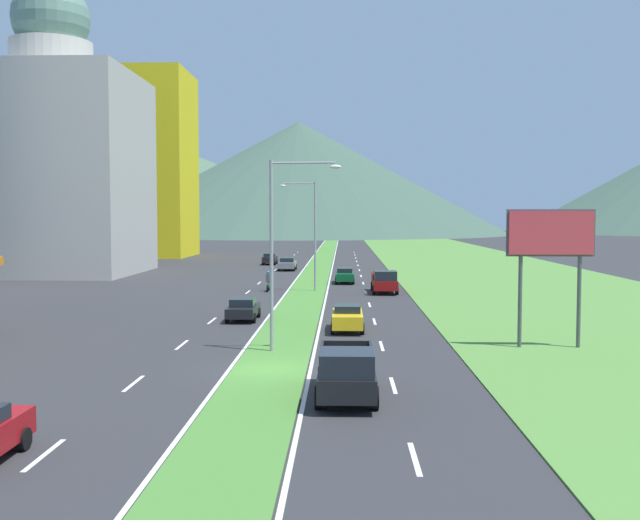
# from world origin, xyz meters

# --- Properties ---
(ground_plane) EXTENTS (600.00, 600.00, 0.00)m
(ground_plane) POSITION_xyz_m (0.00, 0.00, 0.00)
(ground_plane) COLOR #2D2D30
(grass_median) EXTENTS (3.20, 240.00, 0.06)m
(grass_median) POSITION_xyz_m (0.00, 60.00, 0.03)
(grass_median) COLOR #477F33
(grass_median) RESTS_ON ground_plane
(grass_verge_right) EXTENTS (24.00, 240.00, 0.06)m
(grass_verge_right) POSITION_xyz_m (20.60, 60.00, 0.03)
(grass_verge_right) COLOR #518438
(grass_verge_right) RESTS_ON ground_plane
(lane_dash_left_1) EXTENTS (0.16, 2.80, 0.01)m
(lane_dash_left_1) POSITION_xyz_m (-5.10, -11.28, 0.01)
(lane_dash_left_1) COLOR silver
(lane_dash_left_1) RESTS_ON ground_plane
(lane_dash_left_2) EXTENTS (0.16, 2.80, 0.01)m
(lane_dash_left_2) POSITION_xyz_m (-5.10, -2.56, 0.01)
(lane_dash_left_2) COLOR silver
(lane_dash_left_2) RESTS_ON ground_plane
(lane_dash_left_3) EXTENTS (0.16, 2.80, 0.01)m
(lane_dash_left_3) POSITION_xyz_m (-5.10, 6.17, 0.01)
(lane_dash_left_3) COLOR silver
(lane_dash_left_3) RESTS_ON ground_plane
(lane_dash_left_4) EXTENTS (0.16, 2.80, 0.01)m
(lane_dash_left_4) POSITION_xyz_m (-5.10, 14.89, 0.01)
(lane_dash_left_4) COLOR silver
(lane_dash_left_4) RESTS_ON ground_plane
(lane_dash_left_5) EXTENTS (0.16, 2.80, 0.01)m
(lane_dash_left_5) POSITION_xyz_m (-5.10, 23.61, 0.01)
(lane_dash_left_5) COLOR silver
(lane_dash_left_5) RESTS_ON ground_plane
(lane_dash_left_6) EXTENTS (0.16, 2.80, 0.01)m
(lane_dash_left_6) POSITION_xyz_m (-5.10, 32.33, 0.01)
(lane_dash_left_6) COLOR silver
(lane_dash_left_6) RESTS_ON ground_plane
(lane_dash_left_7) EXTENTS (0.16, 2.80, 0.01)m
(lane_dash_left_7) POSITION_xyz_m (-5.10, 41.06, 0.01)
(lane_dash_left_7) COLOR silver
(lane_dash_left_7) RESTS_ON ground_plane
(lane_dash_left_8) EXTENTS (0.16, 2.80, 0.01)m
(lane_dash_left_8) POSITION_xyz_m (-5.10, 49.78, 0.01)
(lane_dash_left_8) COLOR silver
(lane_dash_left_8) RESTS_ON ground_plane
(lane_dash_left_9) EXTENTS (0.16, 2.80, 0.01)m
(lane_dash_left_9) POSITION_xyz_m (-5.10, 58.50, 0.01)
(lane_dash_left_9) COLOR silver
(lane_dash_left_9) RESTS_ON ground_plane
(lane_dash_left_10) EXTENTS (0.16, 2.80, 0.01)m
(lane_dash_left_10) POSITION_xyz_m (-5.10, 67.22, 0.01)
(lane_dash_left_10) COLOR silver
(lane_dash_left_10) RESTS_ON ground_plane
(lane_dash_left_11) EXTENTS (0.16, 2.80, 0.01)m
(lane_dash_left_11) POSITION_xyz_m (-5.10, 75.95, 0.01)
(lane_dash_left_11) COLOR silver
(lane_dash_left_11) RESTS_ON ground_plane
(lane_dash_left_12) EXTENTS (0.16, 2.80, 0.01)m
(lane_dash_left_12) POSITION_xyz_m (-5.10, 84.67, 0.01)
(lane_dash_left_12) COLOR silver
(lane_dash_left_12) RESTS_ON ground_plane
(lane_dash_left_13) EXTENTS (0.16, 2.80, 0.01)m
(lane_dash_left_13) POSITION_xyz_m (-5.10, 93.39, 0.01)
(lane_dash_left_13) COLOR silver
(lane_dash_left_13) RESTS_ON ground_plane
(lane_dash_left_14) EXTENTS (0.16, 2.80, 0.01)m
(lane_dash_left_14) POSITION_xyz_m (-5.10, 102.11, 0.01)
(lane_dash_left_14) COLOR silver
(lane_dash_left_14) RESTS_ON ground_plane
(lane_dash_right_1) EXTENTS (0.16, 2.80, 0.01)m
(lane_dash_right_1) POSITION_xyz_m (5.10, -11.28, 0.01)
(lane_dash_right_1) COLOR silver
(lane_dash_right_1) RESTS_ON ground_plane
(lane_dash_right_2) EXTENTS (0.16, 2.80, 0.01)m
(lane_dash_right_2) POSITION_xyz_m (5.10, -2.56, 0.01)
(lane_dash_right_2) COLOR silver
(lane_dash_right_2) RESTS_ON ground_plane
(lane_dash_right_3) EXTENTS (0.16, 2.80, 0.01)m
(lane_dash_right_3) POSITION_xyz_m (5.10, 6.17, 0.01)
(lane_dash_right_3) COLOR silver
(lane_dash_right_3) RESTS_ON ground_plane
(lane_dash_right_4) EXTENTS (0.16, 2.80, 0.01)m
(lane_dash_right_4) POSITION_xyz_m (5.10, 14.89, 0.01)
(lane_dash_right_4) COLOR silver
(lane_dash_right_4) RESTS_ON ground_plane
(lane_dash_right_5) EXTENTS (0.16, 2.80, 0.01)m
(lane_dash_right_5) POSITION_xyz_m (5.10, 23.61, 0.01)
(lane_dash_right_5) COLOR silver
(lane_dash_right_5) RESTS_ON ground_plane
(lane_dash_right_6) EXTENTS (0.16, 2.80, 0.01)m
(lane_dash_right_6) POSITION_xyz_m (5.10, 32.33, 0.01)
(lane_dash_right_6) COLOR silver
(lane_dash_right_6) RESTS_ON ground_plane
(lane_dash_right_7) EXTENTS (0.16, 2.80, 0.01)m
(lane_dash_right_7) POSITION_xyz_m (5.10, 41.06, 0.01)
(lane_dash_right_7) COLOR silver
(lane_dash_right_7) RESTS_ON ground_plane
(lane_dash_right_8) EXTENTS (0.16, 2.80, 0.01)m
(lane_dash_right_8) POSITION_xyz_m (5.10, 49.78, 0.01)
(lane_dash_right_8) COLOR silver
(lane_dash_right_8) RESTS_ON ground_plane
(lane_dash_right_9) EXTENTS (0.16, 2.80, 0.01)m
(lane_dash_right_9) POSITION_xyz_m (5.10, 58.50, 0.01)
(lane_dash_right_9) COLOR silver
(lane_dash_right_9) RESTS_ON ground_plane
(lane_dash_right_10) EXTENTS (0.16, 2.80, 0.01)m
(lane_dash_right_10) POSITION_xyz_m (5.10, 67.22, 0.01)
(lane_dash_right_10) COLOR silver
(lane_dash_right_10) RESTS_ON ground_plane
(lane_dash_right_11) EXTENTS (0.16, 2.80, 0.01)m
(lane_dash_right_11) POSITION_xyz_m (5.10, 75.95, 0.01)
(lane_dash_right_11) COLOR silver
(lane_dash_right_11) RESTS_ON ground_plane
(lane_dash_right_12) EXTENTS (0.16, 2.80, 0.01)m
(lane_dash_right_12) POSITION_xyz_m (5.10, 84.67, 0.01)
(lane_dash_right_12) COLOR silver
(lane_dash_right_12) RESTS_ON ground_plane
(lane_dash_right_13) EXTENTS (0.16, 2.80, 0.01)m
(lane_dash_right_13) POSITION_xyz_m (5.10, 93.39, 0.01)
(lane_dash_right_13) COLOR silver
(lane_dash_right_13) RESTS_ON ground_plane
(lane_dash_right_14) EXTENTS (0.16, 2.80, 0.01)m
(lane_dash_right_14) POSITION_xyz_m (5.10, 102.11, 0.01)
(lane_dash_right_14) COLOR silver
(lane_dash_right_14) RESTS_ON ground_plane
(edge_line_median_left) EXTENTS (0.16, 240.00, 0.01)m
(edge_line_median_left) POSITION_xyz_m (-1.75, 60.00, 0.01)
(edge_line_median_left) COLOR silver
(edge_line_median_left) RESTS_ON ground_plane
(edge_line_median_right) EXTENTS (0.16, 240.00, 0.01)m
(edge_line_median_right) POSITION_xyz_m (1.75, 60.00, 0.01)
(edge_line_median_right) COLOR silver
(edge_line_median_right) RESTS_ON ground_plane
(domed_building) EXTENTS (18.71, 18.71, 32.94)m
(domed_building) POSITION_xyz_m (-29.69, 52.33, 12.97)
(domed_building) COLOR #B7B2A8
(domed_building) RESTS_ON ground_plane
(midrise_colored) EXTENTS (15.10, 15.10, 29.63)m
(midrise_colored) POSITION_xyz_m (-29.23, 88.49, 14.82)
(midrise_colored) COLOR yellow
(midrise_colored) RESTS_ON ground_plane
(hill_far_left) EXTENTS (207.89, 207.89, 42.41)m
(hill_far_left) POSITION_xyz_m (-84.84, 266.86, 21.21)
(hill_far_left) COLOR #47664C
(hill_far_left) RESTS_ON ground_plane
(hill_far_center) EXTENTS (151.20, 151.20, 40.69)m
(hill_far_center) POSITION_xyz_m (-13.22, 240.03, 20.35)
(hill_far_center) COLOR #3D5647
(hill_far_center) RESTS_ON ground_plane
(street_lamp_near) EXTENTS (3.46, 0.44, 9.27)m
(street_lamp_near) POSITION_xyz_m (0.09, 4.36, 5.39)
(street_lamp_near) COLOR #99999E
(street_lamp_near) RESTS_ON ground_plane
(street_lamp_mid) EXTENTS (3.19, 0.38, 9.55)m
(street_lamp_mid) POSITION_xyz_m (0.35, 33.23, 5.51)
(street_lamp_mid) COLOR #99999E
(street_lamp_mid) RESTS_ON ground_plane
(billboard_roadside) EXTENTS (4.35, 0.28, 6.92)m
(billboard_roadside) POSITION_xyz_m (13.39, 5.76, 5.26)
(billboard_roadside) COLOR #4C4C51
(billboard_roadside) RESTS_ON ground_plane
(car_0) EXTENTS (1.87, 4.47, 1.47)m
(car_0) POSITION_xyz_m (3.29, 41.27, 0.76)
(car_0) COLOR #0C5128
(car_0) RESTS_ON ground_plane
(car_1) EXTENTS (1.87, 4.27, 1.47)m
(car_1) POSITION_xyz_m (3.39, 11.16, 0.77)
(car_1) COLOR yellow
(car_1) RESTS_ON ground_plane
(car_2) EXTENTS (1.87, 4.31, 1.52)m
(car_2) POSITION_xyz_m (-6.80, 68.65, 0.79)
(car_2) COLOR black
(car_2) RESTS_ON ground_plane
(car_3) EXTENTS (2.04, 4.75, 1.53)m
(car_3) POSITION_xyz_m (-3.60, 58.13, 0.78)
(car_3) COLOR slate
(car_3) RESTS_ON ground_plane
(car_4) EXTENTS (1.88, 4.10, 1.41)m
(car_4) POSITION_xyz_m (-3.18, 15.23, 0.72)
(car_4) COLOR black
(car_4) RESTS_ON ground_plane
(pickup_truck_0) EXTENTS (2.18, 5.40, 2.00)m
(pickup_truck_0) POSITION_xyz_m (3.27, -4.88, 0.98)
(pickup_truck_0) COLOR black
(pickup_truck_0) RESTS_ON ground_plane
(pickup_truck_1) EXTENTS (2.18, 5.40, 2.00)m
(pickup_truck_1) POSITION_xyz_m (6.67, 31.96, 0.98)
(pickup_truck_1) COLOR maroon
(pickup_truck_1) RESTS_ON ground_plane
(motorcycle_rider) EXTENTS (0.36, 2.00, 1.80)m
(motorcycle_rider) POSITION_xyz_m (-3.41, 33.17, 0.75)
(motorcycle_rider) COLOR black
(motorcycle_rider) RESTS_ON ground_plane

